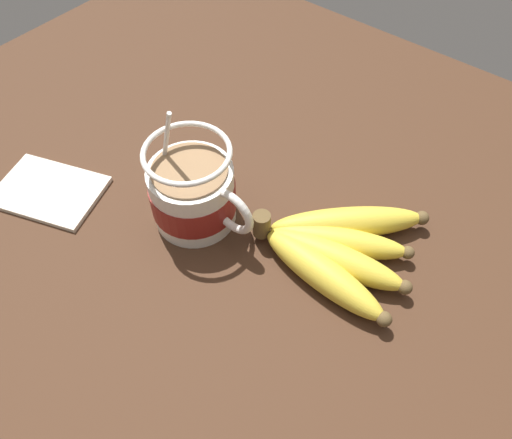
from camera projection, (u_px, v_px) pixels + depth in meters
table at (197, 252)px, 57.52cm from camera, size 103.18×103.18×3.25cm
coffee_mug at (193, 193)px, 55.43cm from camera, size 14.45×9.64×14.63cm
banana_bunch at (336, 248)px, 53.81cm from camera, size 17.96×16.77×4.10cm
napkin at (49, 191)px, 60.79cm from camera, size 14.76×12.48×0.60cm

